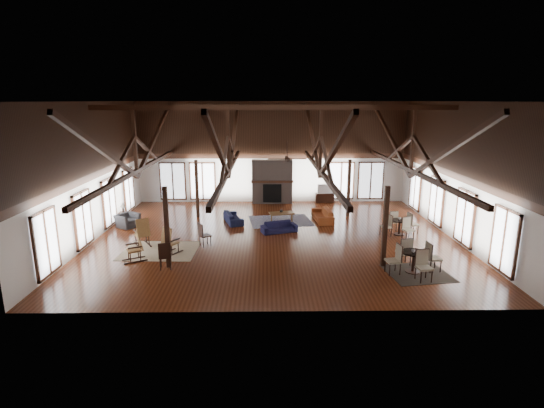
{
  "coord_description": "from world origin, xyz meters",
  "views": [
    {
      "loc": [
        -0.39,
        -18.36,
        6.04
      ],
      "look_at": [
        -0.09,
        1.0,
        1.3
      ],
      "focal_mm": 28.0,
      "sensor_mm": 36.0,
      "label": 1
    }
  ],
  "objects_px": {
    "armchair": "(127,220)",
    "tv_console": "(325,198)",
    "sofa_orange": "(323,215)",
    "cafe_table_near": "(413,258)",
    "cafe_table_far": "(400,224)",
    "coffee_table": "(282,214)",
    "sofa_navy_front": "(279,227)",
    "sofa_navy_left": "(233,217)"
  },
  "relations": [
    {
      "from": "tv_console",
      "to": "sofa_orange",
      "type": "bearing_deg",
      "value": -99.18
    },
    {
      "from": "sofa_navy_front",
      "to": "sofa_orange",
      "type": "distance_m",
      "value": 3.04
    },
    {
      "from": "sofa_navy_front",
      "to": "armchair",
      "type": "xyz_separation_m",
      "value": [
        -7.42,
        0.98,
        0.08
      ]
    },
    {
      "from": "sofa_navy_front",
      "to": "tv_console",
      "type": "distance_m",
      "value": 6.7
    },
    {
      "from": "armchair",
      "to": "tv_console",
      "type": "xyz_separation_m",
      "value": [
        10.38,
        5.03,
        -0.04
      ]
    },
    {
      "from": "sofa_orange",
      "to": "armchair",
      "type": "bearing_deg",
      "value": -88.59
    },
    {
      "from": "cafe_table_near",
      "to": "cafe_table_far",
      "type": "distance_m",
      "value": 4.48
    },
    {
      "from": "armchair",
      "to": "cafe_table_far",
      "type": "xyz_separation_m",
      "value": [
        12.95,
        -1.46,
        0.17
      ]
    },
    {
      "from": "sofa_orange",
      "to": "sofa_navy_front",
      "type": "bearing_deg",
      "value": -53.9
    },
    {
      "from": "armchair",
      "to": "sofa_orange",
      "type": "bearing_deg",
      "value": -52.68
    },
    {
      "from": "coffee_table",
      "to": "cafe_table_near",
      "type": "relative_size",
      "value": 0.64
    },
    {
      "from": "armchair",
      "to": "tv_console",
      "type": "distance_m",
      "value": 11.53
    },
    {
      "from": "sofa_navy_front",
      "to": "sofa_navy_left",
      "type": "xyz_separation_m",
      "value": [
        -2.28,
        1.67,
        0.01
      ]
    },
    {
      "from": "sofa_orange",
      "to": "cafe_table_far",
      "type": "distance_m",
      "value": 4.05
    },
    {
      "from": "cafe_table_near",
      "to": "cafe_table_far",
      "type": "height_order",
      "value": "cafe_table_near"
    },
    {
      "from": "sofa_navy_left",
      "to": "tv_console",
      "type": "relative_size",
      "value": 1.59
    },
    {
      "from": "sofa_orange",
      "to": "cafe_table_far",
      "type": "bearing_deg",
      "value": 48.34
    },
    {
      "from": "armchair",
      "to": "cafe_table_near",
      "type": "xyz_separation_m",
      "value": [
        12.09,
        -5.86,
        0.21
      ]
    },
    {
      "from": "armchair",
      "to": "sofa_navy_front",
      "type": "bearing_deg",
      "value": -66.03
    },
    {
      "from": "sofa_navy_front",
      "to": "armchair",
      "type": "relative_size",
      "value": 1.68
    },
    {
      "from": "sofa_navy_left",
      "to": "cafe_table_near",
      "type": "relative_size",
      "value": 0.84
    },
    {
      "from": "sofa_navy_front",
      "to": "cafe_table_far",
      "type": "bearing_deg",
      "value": -23.42
    },
    {
      "from": "coffee_table",
      "to": "cafe_table_near",
      "type": "distance_m",
      "value": 8.03
    },
    {
      "from": "sofa_navy_front",
      "to": "armchair",
      "type": "bearing_deg",
      "value": 153.99
    },
    {
      "from": "sofa_navy_left",
      "to": "cafe_table_near",
      "type": "distance_m",
      "value": 9.55
    },
    {
      "from": "sofa_navy_left",
      "to": "armchair",
      "type": "bearing_deg",
      "value": 80.66
    },
    {
      "from": "coffee_table",
      "to": "cafe_table_near",
      "type": "bearing_deg",
      "value": -68.55
    },
    {
      "from": "coffee_table",
      "to": "cafe_table_far",
      "type": "distance_m",
      "value": 5.81
    },
    {
      "from": "cafe_table_near",
      "to": "sofa_navy_left",
      "type": "bearing_deg",
      "value": 136.75
    },
    {
      "from": "sofa_navy_left",
      "to": "cafe_table_far",
      "type": "relative_size",
      "value": 0.92
    },
    {
      "from": "sofa_navy_left",
      "to": "sofa_orange",
      "type": "height_order",
      "value": "sofa_orange"
    },
    {
      "from": "sofa_navy_front",
      "to": "cafe_table_near",
      "type": "height_order",
      "value": "cafe_table_near"
    },
    {
      "from": "sofa_orange",
      "to": "sofa_navy_left",
      "type": "bearing_deg",
      "value": -90.6
    },
    {
      "from": "sofa_orange",
      "to": "tv_console",
      "type": "xyz_separation_m",
      "value": [
        0.65,
        4.04,
        -0.02
      ]
    },
    {
      "from": "coffee_table",
      "to": "cafe_table_far",
      "type": "bearing_deg",
      "value": -35.44
    },
    {
      "from": "armchair",
      "to": "sofa_navy_left",
      "type": "bearing_deg",
      "value": -50.89
    },
    {
      "from": "sofa_orange",
      "to": "cafe_table_near",
      "type": "bearing_deg",
      "value": 14.62
    },
    {
      "from": "sofa_navy_front",
      "to": "tv_console",
      "type": "height_order",
      "value": "tv_console"
    },
    {
      "from": "sofa_orange",
      "to": "tv_console",
      "type": "height_order",
      "value": "sofa_orange"
    },
    {
      "from": "sofa_orange",
      "to": "cafe_table_near",
      "type": "distance_m",
      "value": 7.25
    },
    {
      "from": "sofa_orange",
      "to": "coffee_table",
      "type": "relative_size",
      "value": 1.53
    },
    {
      "from": "sofa_navy_front",
      "to": "coffee_table",
      "type": "relative_size",
      "value": 1.25
    }
  ]
}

